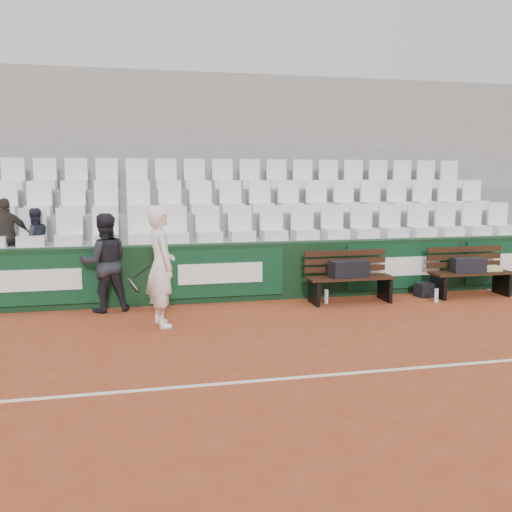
{
  "coord_description": "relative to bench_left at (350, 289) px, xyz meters",
  "views": [
    {
      "loc": [
        -1.75,
        -5.66,
        2.16
      ],
      "look_at": [
        0.1,
        2.4,
        1.0
      ],
      "focal_mm": 40.0,
      "sensor_mm": 36.0,
      "label": 1
    }
  ],
  "objects": [
    {
      "name": "water_bottle_near",
      "position": [
        -0.43,
        0.0,
        -0.1
      ],
      "size": [
        0.07,
        0.07,
        0.24
      ],
      "primitive_type": "cylinder",
      "color": "silver",
      "rests_on": "ground"
    },
    {
      "name": "sports_bag_ground",
      "position": [
        1.56,
        0.15,
        -0.1
      ],
      "size": [
        0.45,
        0.32,
        0.25
      ],
      "primitive_type": "cube",
      "rotation": [
        0.0,
        0.0,
        0.16
      ],
      "color": "black",
      "rests_on": "ground"
    },
    {
      "name": "grandstand_tier_back",
      "position": [
        -1.98,
        3.15,
        0.72
      ],
      "size": [
        18.0,
        0.95,
        1.9
      ],
      "primitive_type": "cube",
      "color": "gray",
      "rests_on": "ground"
    },
    {
      "name": "grandstand_tier_front",
      "position": [
        -1.98,
        1.25,
        0.28
      ],
      "size": [
        18.0,
        0.95,
        1.0
      ],
      "primitive_type": "cube",
      "color": "gray",
      "rests_on": "ground"
    },
    {
      "name": "ball_kid",
      "position": [
        -4.08,
        0.27,
        0.57
      ],
      "size": [
        0.86,
        0.72,
        1.58
      ],
      "primitive_type": "imported",
      "rotation": [
        0.0,
        0.0,
        3.31
      ],
      "color": "black",
      "rests_on": "ground"
    },
    {
      "name": "court_baseline",
      "position": [
        -1.98,
        -3.37,
        -0.22
      ],
      "size": [
        18.0,
        0.06,
        0.01
      ],
      "primitive_type": "cube",
      "color": "white",
      "rests_on": "ground"
    },
    {
      "name": "towel",
      "position": [
        2.75,
        0.01,
        0.27
      ],
      "size": [
        0.33,
        0.24,
        0.09
      ],
      "primitive_type": "cube",
      "rotation": [
        0.0,
        0.0,
        -0.03
      ],
      "color": "beige",
      "rests_on": "bench_right"
    },
    {
      "name": "back_barrier",
      "position": [
        -1.91,
        0.62,
        0.28
      ],
      "size": [
        18.0,
        0.34,
        1.0
      ],
      "color": "black",
      "rests_on": "ground"
    },
    {
      "name": "grandstand_rear_wall",
      "position": [
        -1.98,
        3.78,
        1.98
      ],
      "size": [
        18.0,
        0.3,
        4.4
      ],
      "primitive_type": "cube",
      "color": "gray",
      "rests_on": "ground"
    },
    {
      "name": "seat_row_front",
      "position": [
        -1.98,
        1.08,
        1.09
      ],
      "size": [
        11.9,
        0.44,
        0.63
      ],
      "primitive_type": "cube",
      "color": "white",
      "rests_on": "grandstand_tier_front"
    },
    {
      "name": "sports_bag_left",
      "position": [
        -0.04,
        -0.03,
        0.37
      ],
      "size": [
        0.7,
        0.37,
        0.28
      ],
      "primitive_type": "cube",
      "rotation": [
        0.0,
        0.0,
        0.13
      ],
      "color": "black",
      "rests_on": "bench_left"
    },
    {
      "name": "spectator_c",
      "position": [
        -5.24,
        1.13,
        1.32
      ],
      "size": [
        0.65,
        0.59,
        1.08
      ],
      "primitive_type": "imported",
      "rotation": [
        0.0,
        0.0,
        3.56
      ],
      "color": "#212631",
      "rests_on": "grandstand_tier_front"
    },
    {
      "name": "tennis_player",
      "position": [
        -3.26,
        -0.82,
        0.65
      ],
      "size": [
        0.77,
        0.72,
        1.75
      ],
      "color": "white",
      "rests_on": "ground"
    },
    {
      "name": "sports_bag_right",
      "position": [
        2.23,
        -0.06,
        0.36
      ],
      "size": [
        0.6,
        0.36,
        0.26
      ],
      "primitive_type": "cube",
      "rotation": [
        0.0,
        0.0,
        -0.17
      ],
      "color": "black",
      "rests_on": "bench_right"
    },
    {
      "name": "spectator_b",
      "position": [
        -5.67,
        1.13,
        1.4
      ],
      "size": [
        0.79,
        0.53,
        1.25
      ],
      "primitive_type": "imported",
      "rotation": [
        0.0,
        0.0,
        3.48
      ],
      "color": "#312C27",
      "rests_on": "grandstand_tier_front"
    },
    {
      "name": "bench_right",
      "position": [
        2.32,
        -0.01,
        0.0
      ],
      "size": [
        1.5,
        0.56,
        0.45
      ],
      "primitive_type": "cube",
      "color": "black",
      "rests_on": "ground"
    },
    {
      "name": "ground",
      "position": [
        -1.98,
        -3.37,
        -0.23
      ],
      "size": [
        80.0,
        80.0,
        0.0
      ],
      "primitive_type": "plane",
      "color": "#9D4223",
      "rests_on": "ground"
    },
    {
      "name": "grandstand_tier_mid",
      "position": [
        -1.98,
        2.2,
        0.5
      ],
      "size": [
        18.0,
        0.95,
        1.45
      ],
      "primitive_type": "cube",
      "color": "gray",
      "rests_on": "ground"
    },
    {
      "name": "bench_left",
      "position": [
        0.0,
        0.0,
        0.0
      ],
      "size": [
        1.5,
        0.56,
        0.45
      ],
      "primitive_type": "cube",
      "color": "#331B0F",
      "rests_on": "ground"
    },
    {
      "name": "seat_row_mid",
      "position": [
        -1.98,
        2.03,
        1.54
      ],
      "size": [
        11.9,
        0.44,
        0.63
      ],
      "primitive_type": "cube",
      "color": "white",
      "rests_on": "grandstand_tier_mid"
    },
    {
      "name": "seat_row_back",
      "position": [
        -1.98,
        2.98,
        1.99
      ],
      "size": [
        11.9,
        0.44,
        0.63
      ],
      "primitive_type": "cube",
      "color": "white",
      "rests_on": "grandstand_tier_back"
    },
    {
      "name": "water_bottle_far",
      "position": [
        1.45,
        -0.35,
        -0.1
      ],
      "size": [
        0.07,
        0.07,
        0.24
      ],
      "primitive_type": "cylinder",
      "color": "silver",
      "rests_on": "ground"
    }
  ]
}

